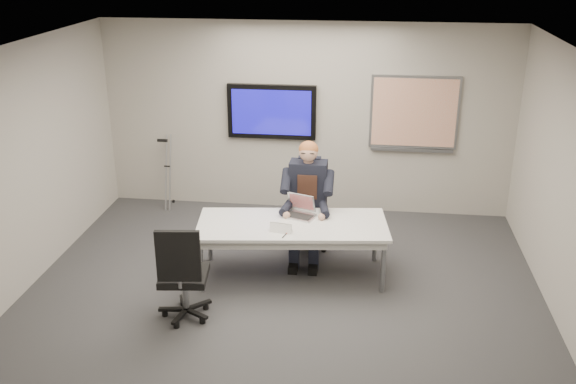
# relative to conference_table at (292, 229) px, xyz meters

# --- Properties ---
(floor) EXTENTS (6.00, 6.00, 0.02)m
(floor) POSITION_rel_conference_table_xyz_m (-0.06, -0.83, -0.62)
(floor) COLOR #323335
(floor) RESTS_ON ground
(ceiling) EXTENTS (6.00, 6.00, 0.02)m
(ceiling) POSITION_rel_conference_table_xyz_m (-0.06, -0.83, 2.18)
(ceiling) COLOR silver
(ceiling) RESTS_ON wall_back
(wall_back) EXTENTS (6.00, 0.02, 2.80)m
(wall_back) POSITION_rel_conference_table_xyz_m (-0.06, 2.17, 0.78)
(wall_back) COLOR #ACA79C
(wall_back) RESTS_ON ground
(wall_front) EXTENTS (6.00, 0.02, 2.80)m
(wall_front) POSITION_rel_conference_table_xyz_m (-0.06, -3.83, 0.78)
(wall_front) COLOR #ACA79C
(wall_front) RESTS_ON ground
(wall_left) EXTENTS (0.02, 6.00, 2.80)m
(wall_left) POSITION_rel_conference_table_xyz_m (-3.06, -0.83, 0.78)
(wall_left) COLOR #ACA79C
(wall_left) RESTS_ON ground
(conference_table) EXTENTS (2.35, 1.20, 0.70)m
(conference_table) POSITION_rel_conference_table_xyz_m (0.00, 0.00, 0.00)
(conference_table) COLOR silver
(conference_table) RESTS_ON ground
(tv_display) EXTENTS (1.30, 0.09, 0.80)m
(tv_display) POSITION_rel_conference_table_xyz_m (-0.56, 2.11, 0.88)
(tv_display) COLOR black
(tv_display) RESTS_ON wall_back
(whiteboard) EXTENTS (1.25, 0.08, 1.10)m
(whiteboard) POSITION_rel_conference_table_xyz_m (1.49, 2.13, 0.91)
(whiteboard) COLOR gray
(whiteboard) RESTS_ON wall_back
(office_chair_far) EXTENTS (0.51, 0.51, 1.01)m
(office_chair_far) POSITION_rel_conference_table_xyz_m (0.13, 0.74, -0.30)
(office_chair_far) COLOR black
(office_chair_far) RESTS_ON ground
(office_chair_near) EXTENTS (0.60, 0.60, 1.14)m
(office_chair_near) POSITION_rel_conference_table_xyz_m (-1.03, -1.11, -0.26)
(office_chair_near) COLOR black
(office_chair_near) RESTS_ON ground
(seated_person) EXTENTS (0.47, 0.81, 1.52)m
(seated_person) POSITION_rel_conference_table_xyz_m (0.12, 0.47, -0.00)
(seated_person) COLOR #1B1F2E
(seated_person) RESTS_ON office_chair_far
(crutch) EXTENTS (0.36, 0.71, 1.22)m
(crutch) POSITION_rel_conference_table_xyz_m (-2.13, 1.93, -0.04)
(crutch) COLOR #9D9FA4
(crutch) RESTS_ON ground
(laptop) EXTENTS (0.41, 0.43, 0.25)m
(laptop) POSITION_rel_conference_table_xyz_m (0.07, 0.26, 0.14)
(laptop) COLOR #BBBBBD
(laptop) RESTS_ON conference_table
(name_tent) EXTENTS (0.27, 0.12, 0.11)m
(name_tent) POSITION_rel_conference_table_xyz_m (-0.10, -0.24, 0.13)
(name_tent) COLOR white
(name_tent) RESTS_ON conference_table
(pen) EXTENTS (0.05, 0.14, 0.01)m
(pen) POSITION_rel_conference_table_xyz_m (-0.04, -0.35, 0.09)
(pen) COLOR black
(pen) RESTS_ON conference_table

